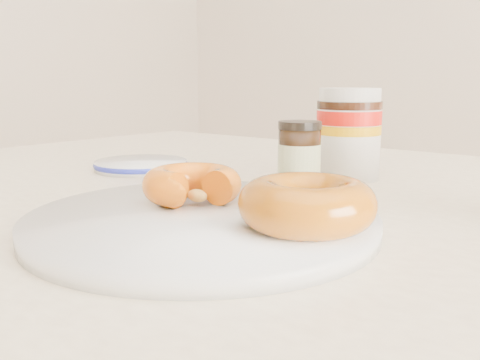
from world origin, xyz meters
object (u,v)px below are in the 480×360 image
Objects in this scene: dining_table at (339,286)px; nutella_jar at (349,130)px; donut_whole at (307,204)px; blue_rim_saucer at (141,165)px; plate at (202,221)px; dark_jar at (299,157)px; donut_bitten at (192,184)px.

nutella_jar is at bearing 115.97° from dining_table.
nutella_jar is at bearing 111.83° from donut_whole.
donut_whole reaches higher than blue_rim_saucer.
plate is 3.73× the size of dark_jar.
donut_bitten is 0.70× the size of blue_rim_saucer.
donut_whole is 0.39m from blue_rim_saucer.
nutella_jar is at bearing 93.66° from plate.
dining_table is 12.42× the size of nutella_jar.
plate is 0.29m from nutella_jar.
plate is at bearing -108.40° from dining_table.
nutella_jar is at bearing 25.49° from blue_rim_saucer.
plate is 0.10m from donut_whole.
blue_rim_saucer is at bearing -175.10° from dark_jar.
dining_table is 4.84× the size of plate.
donut_bitten is (-0.04, 0.03, 0.02)m from plate.
dark_jar is at bearing 152.25° from dining_table.
donut_bitten reaches higher than dining_table.
dark_jar is (-0.01, -0.10, -0.02)m from nutella_jar.
plate is at bearing -169.12° from donut_whole.
donut_bitten is (-0.09, -0.12, 0.11)m from dining_table.
dining_table is 13.60× the size of donut_whole.
donut_bitten is 1.16× the size of dark_jar.
donut_bitten is at bearing -31.04° from blue_rim_saucer.
donut_bitten is at bearing -94.05° from nutella_jar.
dark_jar reaches higher than dining_table.
donut_whole is (0.04, -0.13, 0.12)m from dining_table.
dining_table is 0.18m from plate.
nutella_jar is 0.10m from dark_jar.
blue_rim_saucer is at bearing -154.51° from nutella_jar.
donut_bitten reaches higher than plate.
donut_bitten reaches higher than blue_rim_saucer.
donut_whole is 0.91× the size of nutella_jar.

